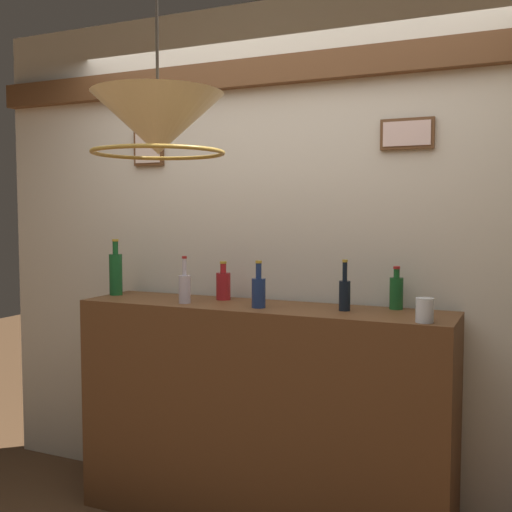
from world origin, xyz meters
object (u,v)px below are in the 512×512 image
Objects in this scene: liquor_bottle_whiskey at (185,287)px; liquor_bottle_vodka at (396,292)px; pendant_lamp at (158,126)px; glass_tumbler_rocks at (425,310)px; liquor_bottle_rye at (116,273)px; liquor_bottle_brandy at (345,293)px; liquor_bottle_sherry at (259,291)px; liquor_bottle_scotch at (223,285)px.

liquor_bottle_vodka is at bearing 13.35° from liquor_bottle_whiskey.
glass_tumbler_rocks is at bearing 33.81° from pendant_lamp.
liquor_bottle_rye is (-0.51, 0.11, 0.04)m from liquor_bottle_whiskey.
liquor_bottle_brandy is 1.05× the size of liquor_bottle_sherry.
pendant_lamp is (0.17, -0.87, 0.71)m from liquor_bottle_scotch.
liquor_bottle_sherry is 0.41m from liquor_bottle_whiskey.
liquor_bottle_rye is (-0.92, 0.10, 0.04)m from liquor_bottle_sherry.
liquor_bottle_vodka is at bearing 4.84° from liquor_bottle_rye.
pendant_lamp is (-0.11, -0.69, 0.71)m from liquor_bottle_sherry.
liquor_bottle_vodka is at bearing 51.37° from pendant_lamp.
liquor_bottle_scotch is at bearing 7.05° from liquor_bottle_rye.
liquor_bottle_sherry is 0.80m from glass_tumbler_rocks.
pendant_lamp is at bearing -66.63° from liquor_bottle_whiskey.
liquor_bottle_vodka is 0.86× the size of liquor_bottle_whiskey.
liquor_bottle_scotch is 0.85× the size of liquor_bottle_brandy.
pendant_lamp is at bearing -128.63° from liquor_bottle_vodka.
glass_tumbler_rocks is (0.80, -0.08, -0.03)m from liquor_bottle_sherry.
liquor_bottle_scotch is 1.11m from glass_tumbler_rocks.
liquor_bottle_sherry is (0.28, -0.17, 0.00)m from liquor_bottle_scotch.
liquor_bottle_brandy is at bearing 157.54° from glass_tumbler_rocks.
liquor_bottle_rye is (-0.64, -0.08, 0.05)m from liquor_bottle_scotch.
glass_tumbler_rocks is 1.33m from pendant_lamp.
liquor_bottle_whiskey is at bearing -122.70° from liquor_bottle_scotch.
liquor_bottle_brandy reaches higher than glass_tumbler_rocks.
liquor_bottle_rye is at bearing 179.45° from liquor_bottle_brandy.
liquor_bottle_sherry is at bearing -159.98° from liquor_bottle_vodka.
liquor_bottle_whiskey is 0.53m from liquor_bottle_rye.
liquor_bottle_brandy is 0.43m from glass_tumbler_rocks.
liquor_bottle_whiskey is at bearing -166.65° from liquor_bottle_vodka.
glass_tumbler_rocks is (1.72, -0.18, -0.07)m from liquor_bottle_rye.
liquor_bottle_scotch reaches higher than glass_tumbler_rocks.
liquor_bottle_rye reaches higher than liquor_bottle_whiskey.
pendant_lamp is at bearing -99.34° from liquor_bottle_sherry.
glass_tumbler_rocks is at bearing -59.46° from liquor_bottle_vodka.
liquor_bottle_scotch is at bearing 166.79° from glass_tumbler_rocks.
liquor_bottle_sherry is 0.34× the size of pendant_lamp.
glass_tumbler_rocks is at bearing -22.46° from liquor_bottle_brandy.
liquor_bottle_brandy is 0.36× the size of pendant_lamp.
liquor_bottle_vodka is (0.90, 0.05, 0.00)m from liquor_bottle_scotch.
liquor_bottle_scotch is 0.23m from liquor_bottle_whiskey.
liquor_bottle_rye is (-1.32, 0.01, 0.04)m from liquor_bottle_brandy.
liquor_bottle_vodka is 1.54m from liquor_bottle_rye.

